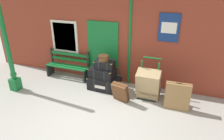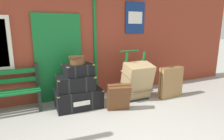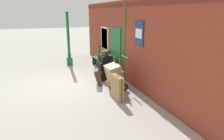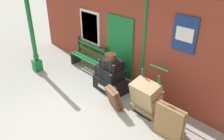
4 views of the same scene
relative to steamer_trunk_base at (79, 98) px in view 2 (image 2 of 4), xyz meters
The scene contains 9 objects.
brick_facade 1.61m from the steamer_trunk_base, 71.91° to the left, with size 10.40×0.35×3.20m.
steamer_trunk_base is the anchor object (origin of this frame).
steamer_trunk_middle 0.37m from the steamer_trunk_base, behind, with size 0.84×0.60×0.33m.
steamer_trunk_top 0.66m from the steamer_trunk_base, 17.14° to the left, with size 0.64×0.49×0.27m.
round_hatbox 0.89m from the steamer_trunk_base, 104.75° to the right, with size 0.34×0.33×0.18m.
porters_trolley 1.47m from the steamer_trunk_base, ahead, with size 0.71×0.58×1.20m.
large_brown_trunk 1.50m from the steamer_trunk_base, ahead, with size 0.70×0.64×0.96m.
suitcase_olive 2.37m from the steamer_trunk_base, ahead, with size 0.68×0.20×0.83m.
suitcase_cream 0.93m from the steamer_trunk_base, 36.92° to the right, with size 0.55×0.44×0.62m.
Camera 2 is at (-1.25, -2.11, 1.74)m, focal length 29.69 mm.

